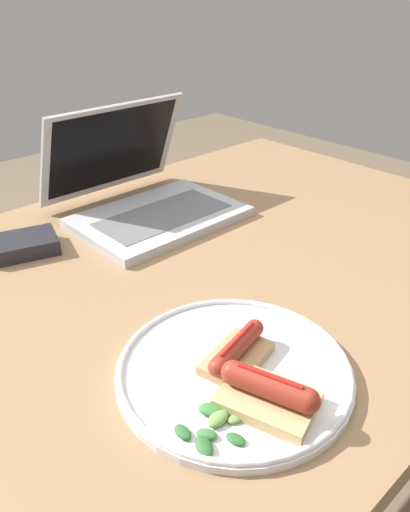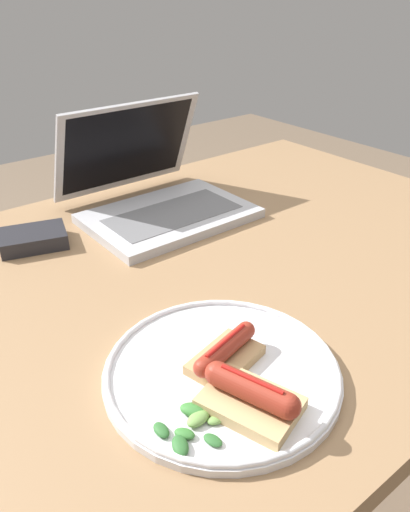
% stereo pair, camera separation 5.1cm
% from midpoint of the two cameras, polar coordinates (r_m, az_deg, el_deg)
% --- Properties ---
extents(desk, '(1.38, 0.87, 0.74)m').
position_cam_midpoint_polar(desk, '(0.85, -4.52, -5.79)').
color(desk, '#93704C').
rests_on(desk, ground_plane).
extents(laptop, '(0.32, 0.30, 0.21)m').
position_cam_midpoint_polar(laptop, '(1.01, -8.26, 6.71)').
color(laptop, '#B7B7BC').
rests_on(laptop, desk).
extents(plate, '(0.29, 0.29, 0.02)m').
position_cam_midpoint_polar(plate, '(0.62, 0.94, -12.86)').
color(plate, silver).
rests_on(plate, desk).
extents(sausage_toast_left, '(0.11, 0.08, 0.04)m').
position_cam_midpoint_polar(sausage_toast_left, '(0.62, 1.28, -11.00)').
color(sausage_toast_left, tan).
rests_on(sausage_toast_left, plate).
extents(sausage_toast_middle, '(0.10, 0.12, 0.04)m').
position_cam_midpoint_polar(sausage_toast_middle, '(0.56, 4.62, -15.43)').
color(sausage_toast_middle, tan).
rests_on(sausage_toast_middle, plate).
extents(salad_pile, '(0.07, 0.07, 0.01)m').
position_cam_midpoint_polar(salad_pile, '(0.55, -1.97, -18.81)').
color(salad_pile, '#387A33').
rests_on(salad_pile, plate).
extents(external_drive, '(0.13, 0.11, 0.03)m').
position_cam_midpoint_polar(external_drive, '(0.94, -21.53, 1.16)').
color(external_drive, '#232328').
rests_on(external_drive, desk).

